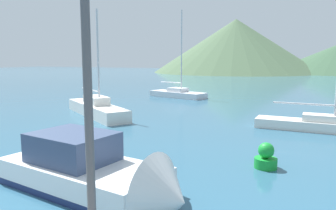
# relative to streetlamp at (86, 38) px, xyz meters

# --- Properties ---
(streetlamp) EXTENTS (0.40, 0.40, 5.08)m
(streetlamp) POSITION_rel_streetlamp_xyz_m (0.00, 0.00, 0.00)
(streetlamp) COLOR #4C4C51
(streetlamp) RESTS_ON dock
(motorboat_near) EXTENTS (6.42, 3.13, 2.38)m
(motorboat_near) POSITION_rel_streetlamp_xyz_m (-2.94, 3.99, -3.63)
(motorboat_near) COLOR white
(motorboat_near) RESTS_ON ground_plane
(sailboat_inner) EXTENTS (7.50, 5.68, 7.08)m
(sailboat_inner) POSITION_rel_streetlamp_xyz_m (-11.07, 14.71, -3.64)
(sailboat_inner) COLOR white
(sailboat_inner) RESTS_ON ground_plane
(sailboat_middle) EXTENTS (7.07, 1.49, 9.51)m
(sailboat_middle) POSITION_rel_streetlamp_xyz_m (3.11, 15.76, -3.72)
(sailboat_middle) COLOR white
(sailboat_middle) RESTS_ON ground_plane
(sailboat_outer) EXTENTS (6.37, 3.52, 8.63)m
(sailboat_outer) POSITION_rel_streetlamp_xyz_m (-10.26, 27.08, -3.74)
(sailboat_outer) COLOR silver
(sailboat_outer) RESTS_ON ground_plane
(buoy_marker) EXTENTS (0.81, 0.81, 0.93)m
(buoy_marker) POSITION_rel_streetlamp_xyz_m (1.19, 8.29, -3.77)
(buoy_marker) COLOR green
(buoy_marker) RESTS_ON ground_plane
(hill_west) EXTENTS (46.67, 46.67, 15.09)m
(hill_west) POSITION_rel_streetlamp_xyz_m (-19.61, 91.01, 3.39)
(hill_west) COLOR #4C6647
(hill_west) RESTS_ON ground_plane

